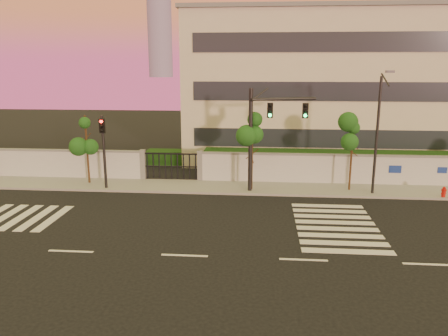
% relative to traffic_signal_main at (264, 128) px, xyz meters
% --- Properties ---
extents(ground, '(120.00, 120.00, 0.00)m').
position_rel_traffic_signal_main_xyz_m(ground, '(-3.32, -9.66, -4.14)').
color(ground, black).
rests_on(ground, ground).
extents(sidewalk, '(60.00, 3.00, 0.15)m').
position_rel_traffic_signal_main_xyz_m(sidewalk, '(-3.32, 0.84, -4.06)').
color(sidewalk, gray).
rests_on(sidewalk, ground).
extents(perimeter_wall, '(60.00, 0.36, 2.20)m').
position_rel_traffic_signal_main_xyz_m(perimeter_wall, '(-3.22, 2.34, -3.07)').
color(perimeter_wall, '#B4B6BB').
rests_on(perimeter_wall, ground).
extents(hedge_row, '(41.00, 4.25, 1.80)m').
position_rel_traffic_signal_main_xyz_m(hedge_row, '(-2.15, 5.08, -3.32)').
color(hedge_row, black).
rests_on(hedge_row, ground).
extents(institutional_building, '(24.40, 12.40, 12.25)m').
position_rel_traffic_signal_main_xyz_m(institutional_building, '(5.68, 12.33, 2.02)').
color(institutional_building, beige).
rests_on(institutional_building, ground).
extents(road_markings, '(57.00, 7.62, 0.02)m').
position_rel_traffic_signal_main_xyz_m(road_markings, '(-4.90, -5.90, -4.13)').
color(road_markings, silver).
rests_on(road_markings, ground).
extents(street_tree_c, '(1.59, 1.27, 4.69)m').
position_rel_traffic_signal_main_xyz_m(street_tree_c, '(-11.67, 1.01, -0.68)').
color(street_tree_c, '#382314').
rests_on(street_tree_c, ground).
extents(street_tree_d, '(1.64, 1.30, 5.09)m').
position_rel_traffic_signal_main_xyz_m(street_tree_d, '(-0.70, 0.41, -0.39)').
color(street_tree_d, '#382314').
rests_on(street_tree_d, ground).
extents(street_tree_e, '(1.56, 1.24, 4.76)m').
position_rel_traffic_signal_main_xyz_m(street_tree_e, '(5.51, 0.72, -0.63)').
color(street_tree_e, '#382314').
rests_on(street_tree_e, ground).
extents(traffic_signal_main, '(4.07, 1.34, 6.54)m').
position_rel_traffic_signal_main_xyz_m(traffic_signal_main, '(0.00, 0.00, 0.00)').
color(traffic_signal_main, black).
rests_on(traffic_signal_main, ground).
extents(traffic_signal_secondary, '(0.38, 0.35, 4.83)m').
position_rel_traffic_signal_main_xyz_m(traffic_signal_secondary, '(-10.11, -0.19, -1.07)').
color(traffic_signal_secondary, black).
rests_on(traffic_signal_secondary, ground).
extents(streetlight_east, '(0.45, 1.83, 7.61)m').
position_rel_traffic_signal_main_xyz_m(streetlight_east, '(6.78, -0.10, -0.02)').
color(streetlight_east, black).
rests_on(streetlight_east, ground).
extents(fire_hydrant, '(0.31, 0.30, 0.79)m').
position_rel_traffic_signal_main_xyz_m(fire_hydrant, '(10.84, -0.43, -3.74)').
color(fire_hydrant, '#B9130C').
rests_on(fire_hydrant, ground).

